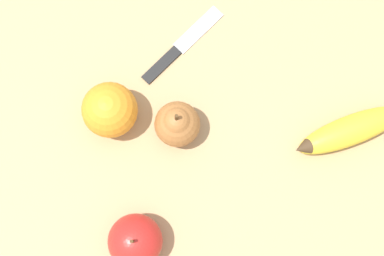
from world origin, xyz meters
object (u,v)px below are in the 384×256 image
(banana, at_px, (350,131))
(orange, at_px, (110,110))
(pear, at_px, (177,124))
(paring_knife, at_px, (180,47))
(apple, at_px, (135,241))

(banana, xyz_separation_m, orange, (0.34, 0.08, 0.02))
(pear, height_order, paring_knife, pear)
(orange, bearing_deg, paring_knife, -115.39)
(apple, bearing_deg, banana, -135.95)
(apple, bearing_deg, orange, -60.86)
(pear, bearing_deg, paring_knife, -73.90)
(banana, bearing_deg, apple, 6.36)
(banana, xyz_separation_m, paring_knife, (0.27, -0.05, -0.02))
(pear, xyz_separation_m, apple, (0.01, 0.17, -0.00))
(orange, distance_m, apple, 0.19)
(banana, relative_size, orange, 1.99)
(orange, xyz_separation_m, apple, (-0.09, 0.16, -0.01))
(apple, distance_m, paring_knife, 0.29)
(pear, relative_size, apple, 1.04)
(orange, bearing_deg, apple, 119.14)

